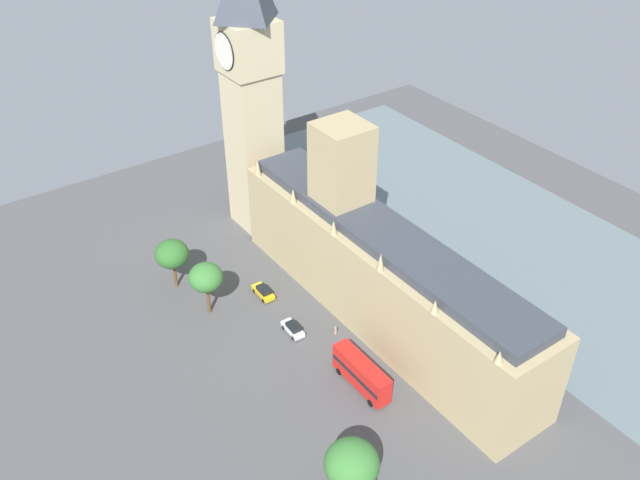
# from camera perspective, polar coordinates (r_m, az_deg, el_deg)

# --- Properties ---
(ground_plane) EXTENTS (141.33, 141.33, 0.00)m
(ground_plane) POSITION_cam_1_polar(r_m,az_deg,el_deg) (110.92, 4.20, -6.79)
(ground_plane) COLOR #4C4C4F
(river_thames) EXTENTS (42.14, 127.19, 0.25)m
(river_thames) POSITION_cam_1_polar(r_m,az_deg,el_deg) (131.28, 16.05, -0.67)
(river_thames) COLOR slate
(river_thames) RESTS_ON ground
(parliament_building) EXTENTS (12.01, 60.99, 29.72)m
(parliament_building) POSITION_cam_1_polar(r_m,az_deg,el_deg) (106.94, 4.77, -2.30)
(parliament_building) COLOR tan
(parliament_building) RESTS_ON ground
(clock_tower) EXTENTS (9.07, 9.07, 53.02)m
(clock_tower) POSITION_cam_1_polar(r_m,az_deg,el_deg) (121.98, -5.81, 12.50)
(clock_tower) COLOR #CCBA8E
(clock_tower) RESTS_ON ground
(car_yellow_cab_near_tower) EXTENTS (2.05, 4.84, 1.74)m
(car_yellow_cab_near_tower) POSITION_cam_1_polar(r_m,az_deg,el_deg) (115.38, -4.74, -4.30)
(car_yellow_cab_near_tower) COLOR gold
(car_yellow_cab_near_tower) RESTS_ON ground
(car_white_kerbside) EXTENTS (2.02, 4.58, 1.74)m
(car_white_kerbside) POSITION_cam_1_polar(r_m,az_deg,el_deg) (108.19, -2.27, -7.36)
(car_white_kerbside) COLOR silver
(car_white_kerbside) RESTS_ON ground
(double_decker_bus_far_end) EXTENTS (2.66, 10.50, 4.75)m
(double_decker_bus_far_end) POSITION_cam_1_polar(r_m,az_deg,el_deg) (99.00, 3.47, -10.99)
(double_decker_bus_far_end) COLOR red
(double_decker_bus_far_end) RESTS_ON ground
(pedestrian_leading) EXTENTS (0.59, 0.66, 1.57)m
(pedestrian_leading) POSITION_cam_1_polar(r_m,az_deg,el_deg) (108.10, 1.29, -7.52)
(pedestrian_leading) COLOR gray
(pedestrian_leading) RESTS_ON ground
(plane_tree_corner) EXTENTS (5.46, 5.46, 9.41)m
(plane_tree_corner) POSITION_cam_1_polar(r_m,az_deg,el_deg) (109.48, -9.48, -3.10)
(plane_tree_corner) COLOR brown
(plane_tree_corner) RESTS_ON ground
(plane_tree_midblock) EXTENTS (6.61, 6.61, 9.37)m
(plane_tree_midblock) POSITION_cam_1_polar(r_m,az_deg,el_deg) (84.09, 2.66, -18.10)
(plane_tree_midblock) COLOR brown
(plane_tree_midblock) RESTS_ON ground
(plane_tree_trailing) EXTENTS (5.65, 5.65, 9.15)m
(plane_tree_trailing) POSITION_cam_1_polar(r_m,az_deg,el_deg) (116.18, -12.21, -1.16)
(plane_tree_trailing) COLOR brown
(plane_tree_trailing) RESTS_ON ground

